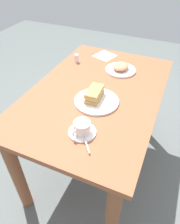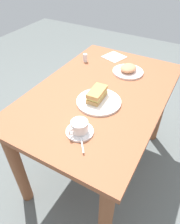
{
  "view_description": "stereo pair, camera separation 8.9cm",
  "coord_description": "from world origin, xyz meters",
  "px_view_note": "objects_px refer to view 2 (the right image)",
  "views": [
    {
      "loc": [
        1.05,
        0.41,
        1.53
      ],
      "look_at": [
        0.25,
        0.06,
        0.79
      ],
      "focal_mm": 33.86,
      "sensor_mm": 36.0,
      "label": 1
    },
    {
      "loc": [
        1.01,
        0.49,
        1.53
      ],
      "look_at": [
        0.25,
        0.06,
        0.79
      ],
      "focal_mm": 33.86,
      "sensor_mm": 36.0,
      "label": 2
    }
  ],
  "objects_px": {
    "side_plate": "(128,72)",
    "salt_shaker": "(85,58)",
    "coffee_cup": "(79,126)",
    "sandwich_plate": "(99,102)",
    "dining_table": "(100,109)",
    "spoon": "(82,142)",
    "sandwich_front": "(97,94)",
    "napkin": "(114,57)",
    "coffee_saucer": "(80,132)"
  },
  "relations": [
    {
      "from": "sandwich_plate",
      "to": "napkin",
      "type": "xyz_separation_m",
      "value": [
        -0.6,
        -0.17,
        -0.01
      ]
    },
    {
      "from": "side_plate",
      "to": "sandwich_plate",
      "type": "bearing_deg",
      "value": -2.6
    },
    {
      "from": "coffee_cup",
      "to": "salt_shaker",
      "type": "bearing_deg",
      "value": -151.6
    },
    {
      "from": "dining_table",
      "to": "spoon",
      "type": "distance_m",
      "value": 0.49
    },
    {
      "from": "spoon",
      "to": "side_plate",
      "type": "relative_size",
      "value": 0.38
    },
    {
      "from": "spoon",
      "to": "salt_shaker",
      "type": "bearing_deg",
      "value": -150.59
    },
    {
      "from": "dining_table",
      "to": "napkin",
      "type": "relative_size",
      "value": 8.16
    },
    {
      "from": "coffee_cup",
      "to": "sandwich_plate",
      "type": "bearing_deg",
      "value": -173.46
    },
    {
      "from": "sandwich_front",
      "to": "coffee_saucer",
      "type": "xyz_separation_m",
      "value": [
        0.28,
        0.05,
        -0.04
      ]
    },
    {
      "from": "coffee_saucer",
      "to": "side_plate",
      "type": "xyz_separation_m",
      "value": [
        -0.68,
        -0.01,
        0.0
      ]
    },
    {
      "from": "sandwich_front",
      "to": "sandwich_plate",
      "type": "bearing_deg",
      "value": 57.62
    },
    {
      "from": "sandwich_front",
      "to": "salt_shaker",
      "type": "distance_m",
      "value": 0.51
    },
    {
      "from": "coffee_saucer",
      "to": "coffee_cup",
      "type": "height_order",
      "value": "coffee_cup"
    },
    {
      "from": "coffee_saucer",
      "to": "salt_shaker",
      "type": "xyz_separation_m",
      "value": [
        -0.68,
        -0.37,
        0.03
      ]
    },
    {
      "from": "spoon",
      "to": "side_plate",
      "type": "distance_m",
      "value": 0.75
    },
    {
      "from": "coffee_saucer",
      "to": "coffee_cup",
      "type": "bearing_deg",
      "value": -15.74
    },
    {
      "from": "side_plate",
      "to": "napkin",
      "type": "height_order",
      "value": "side_plate"
    },
    {
      "from": "side_plate",
      "to": "napkin",
      "type": "xyz_separation_m",
      "value": [
        -0.18,
        -0.19,
        -0.01
      ]
    },
    {
      "from": "dining_table",
      "to": "coffee_saucer",
      "type": "xyz_separation_m",
      "value": [
        0.38,
        0.08,
        0.16
      ]
    },
    {
      "from": "dining_table",
      "to": "napkin",
      "type": "xyz_separation_m",
      "value": [
        -0.48,
        -0.13,
        0.16
      ]
    },
    {
      "from": "dining_table",
      "to": "side_plate",
      "type": "bearing_deg",
      "value": 167.81
    },
    {
      "from": "coffee_cup",
      "to": "spoon",
      "type": "height_order",
      "value": "coffee_cup"
    },
    {
      "from": "spoon",
      "to": "side_plate",
      "type": "bearing_deg",
      "value": -175.31
    },
    {
      "from": "napkin",
      "to": "coffee_cup",
      "type": "bearing_deg",
      "value": 13.17
    },
    {
      "from": "dining_table",
      "to": "spoon",
      "type": "relative_size",
      "value": 14.5
    },
    {
      "from": "side_plate",
      "to": "salt_shaker",
      "type": "height_order",
      "value": "salt_shaker"
    },
    {
      "from": "sandwich_plate",
      "to": "salt_shaker",
      "type": "distance_m",
      "value": 0.53
    },
    {
      "from": "sandwich_plate",
      "to": "spoon",
      "type": "height_order",
      "value": "spoon"
    },
    {
      "from": "dining_table",
      "to": "napkin",
      "type": "bearing_deg",
      "value": -165.41
    },
    {
      "from": "salt_shaker",
      "to": "coffee_saucer",
      "type": "bearing_deg",
      "value": 28.49
    },
    {
      "from": "dining_table",
      "to": "sandwich_front",
      "type": "distance_m",
      "value": 0.23
    },
    {
      "from": "dining_table",
      "to": "sandwich_plate",
      "type": "distance_m",
      "value": 0.2
    },
    {
      "from": "coffee_saucer",
      "to": "napkin",
      "type": "relative_size",
      "value": 0.95
    },
    {
      "from": "coffee_cup",
      "to": "spoon",
      "type": "relative_size",
      "value": 1.34
    },
    {
      "from": "sandwich_front",
      "to": "coffee_saucer",
      "type": "height_order",
      "value": "sandwich_front"
    },
    {
      "from": "coffee_cup",
      "to": "napkin",
      "type": "xyz_separation_m",
      "value": [
        -0.86,
        -0.2,
        -0.04
      ]
    },
    {
      "from": "sandwich_plate",
      "to": "salt_shaker",
      "type": "relative_size",
      "value": 4.27
    },
    {
      "from": "coffee_cup",
      "to": "napkin",
      "type": "height_order",
      "value": "coffee_cup"
    },
    {
      "from": "sandwich_plate",
      "to": "napkin",
      "type": "distance_m",
      "value": 0.62
    },
    {
      "from": "sandwich_front",
      "to": "coffee_cup",
      "type": "relative_size",
      "value": 1.34
    },
    {
      "from": "salt_shaker",
      "to": "napkin",
      "type": "bearing_deg",
      "value": 137.99
    },
    {
      "from": "coffee_saucer",
      "to": "sandwich_front",
      "type": "bearing_deg",
      "value": -169.77
    },
    {
      "from": "napkin",
      "to": "dining_table",
      "type": "bearing_deg",
      "value": 14.59
    },
    {
      "from": "coffee_saucer",
      "to": "sandwich_plate",
      "type": "bearing_deg",
      "value": -173.33
    },
    {
      "from": "napkin",
      "to": "salt_shaker",
      "type": "height_order",
      "value": "salt_shaker"
    },
    {
      "from": "coffee_saucer",
      "to": "coffee_cup",
      "type": "distance_m",
      "value": 0.04
    },
    {
      "from": "side_plate",
      "to": "sandwich_front",
      "type": "bearing_deg",
      "value": -5.36
    },
    {
      "from": "sandwich_plate",
      "to": "side_plate",
      "type": "distance_m",
      "value": 0.42
    },
    {
      "from": "sandwich_front",
      "to": "salt_shaker",
      "type": "relative_size",
      "value": 2.43
    },
    {
      "from": "dining_table",
      "to": "coffee_cup",
      "type": "xyz_separation_m",
      "value": [
        0.38,
        0.08,
        0.2
      ]
    }
  ]
}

